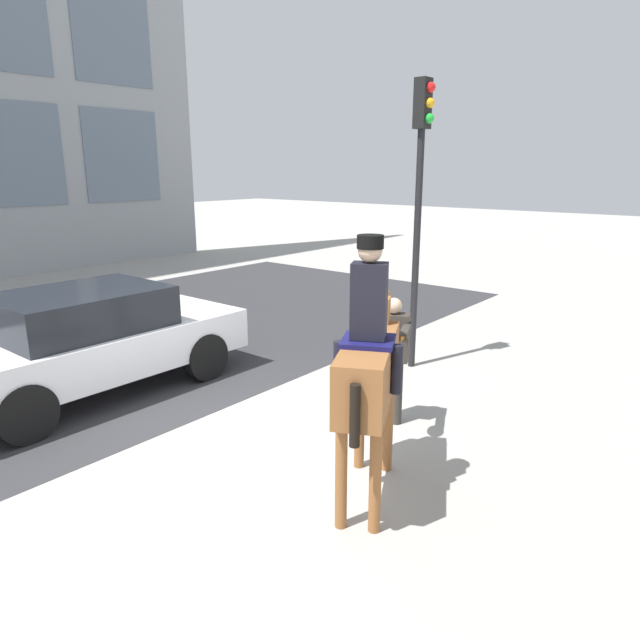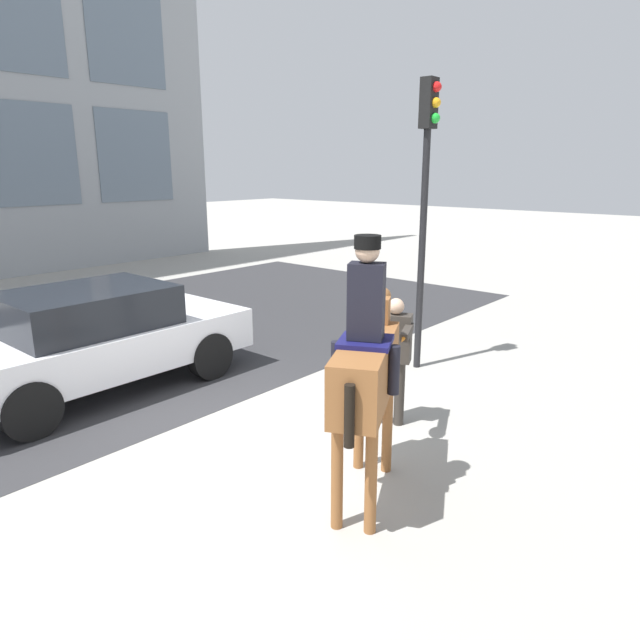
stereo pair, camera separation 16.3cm
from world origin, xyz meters
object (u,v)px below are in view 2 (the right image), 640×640
object	(u,v)px
mounted_horse_lead	(367,364)
street_car_near_lane	(95,338)
traffic_light	(426,183)
pedestrian_bystander	(395,352)

from	to	relation	value
mounted_horse_lead	street_car_near_lane	xyz separation A→B (m)	(-0.32, 4.65, -0.58)
traffic_light	mounted_horse_lead	bearing A→B (deg)	-156.08
mounted_horse_lead	street_car_near_lane	world-z (taller)	mounted_horse_lead
pedestrian_bystander	street_car_near_lane	bearing A→B (deg)	-89.14
street_car_near_lane	traffic_light	bearing A→B (deg)	-37.29
mounted_horse_lead	traffic_light	bearing A→B (deg)	-3.14
pedestrian_bystander	street_car_near_lane	size ratio (longest dim) A/B	0.38
street_car_near_lane	traffic_light	size ratio (longest dim) A/B	0.98
traffic_light	pedestrian_bystander	bearing A→B (deg)	-156.34
pedestrian_bystander	mounted_horse_lead	bearing A→B (deg)	-0.35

